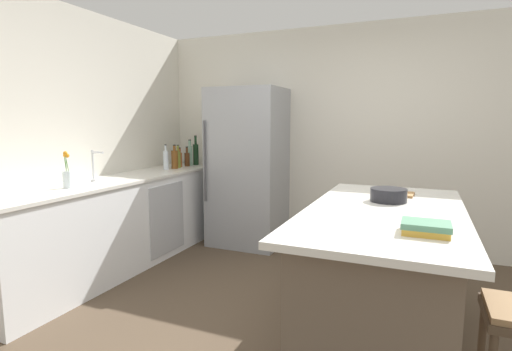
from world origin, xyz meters
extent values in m
plane|color=#4C3D2D|center=(0.00, 0.00, 0.00)|extent=(7.20, 7.20, 0.00)
cube|color=silver|center=(0.00, 2.25, 1.30)|extent=(6.00, 0.10, 2.60)
cube|color=silver|center=(-2.45, 0.00, 1.30)|extent=(0.10, 6.00, 2.60)
cube|color=white|center=(-2.09, 0.63, 0.45)|extent=(0.62, 2.94, 0.90)
cube|color=silver|center=(-2.09, 0.63, 0.91)|extent=(0.65, 2.97, 0.03)
cube|color=#B2B5BA|center=(-1.78, 1.00, 0.45)|extent=(0.01, 0.60, 0.76)
cube|color=brown|center=(0.54, 0.15, 0.45)|extent=(0.80, 1.71, 0.90)
cube|color=silver|center=(0.54, 0.15, 0.92)|extent=(0.96, 1.91, 0.04)
cube|color=#93969B|center=(-1.21, 1.86, 0.95)|extent=(0.85, 0.68, 1.89)
cylinder|color=#4C4C51|center=(-1.59, 1.50, 1.04)|extent=(0.02, 0.02, 0.95)
cylinder|color=silver|center=(-2.15, 0.36, 0.94)|extent=(0.05, 0.05, 0.02)
cylinder|color=silver|center=(-2.15, 0.36, 1.09)|extent=(0.02, 0.02, 0.28)
cylinder|color=silver|center=(-2.09, 0.36, 1.21)|extent=(0.14, 0.02, 0.02)
cylinder|color=silver|center=(-2.06, -0.02, 1.00)|extent=(0.08, 0.08, 0.15)
cylinder|color=#4C7F3D|center=(-2.07, -0.02, 1.10)|extent=(0.01, 0.03, 0.22)
sphere|color=orange|center=(-2.07, -0.02, 1.21)|extent=(0.04, 0.04, 0.04)
cylinder|color=#4C7F3D|center=(-2.06, -0.03, 1.11)|extent=(0.01, 0.02, 0.24)
sphere|color=orange|center=(-2.06, -0.03, 1.23)|extent=(0.04, 0.04, 0.04)
cylinder|color=#4C7F3D|center=(-2.05, -0.02, 1.10)|extent=(0.01, 0.04, 0.22)
sphere|color=orange|center=(-2.05, -0.02, 1.21)|extent=(0.04, 0.04, 0.04)
cylinder|color=#19381E|center=(-2.03, 2.00, 1.07)|extent=(0.07, 0.07, 0.27)
cylinder|color=#19381E|center=(-2.03, 2.00, 1.25)|extent=(0.03, 0.03, 0.10)
cylinder|color=black|center=(-2.03, 2.00, 1.31)|extent=(0.03, 0.03, 0.01)
cylinder|color=#8CB79E|center=(-2.05, 1.90, 1.06)|extent=(0.07, 0.07, 0.25)
cylinder|color=#8CB79E|center=(-2.05, 1.90, 1.22)|extent=(0.03, 0.03, 0.07)
cylinder|color=black|center=(-2.05, 1.90, 1.26)|extent=(0.03, 0.03, 0.01)
cylinder|color=#5B3319|center=(-2.05, 1.82, 1.02)|extent=(0.07, 0.07, 0.17)
cylinder|color=#5B3319|center=(-2.05, 1.82, 1.14)|extent=(0.03, 0.03, 0.07)
cylinder|color=black|center=(-2.05, 1.82, 1.18)|extent=(0.03, 0.03, 0.01)
cylinder|color=#994C23|center=(-2.09, 1.72, 1.02)|extent=(0.05, 0.05, 0.18)
cylinder|color=#994C23|center=(-2.09, 1.72, 1.14)|extent=(0.02, 0.02, 0.05)
cylinder|color=black|center=(-2.09, 1.72, 1.17)|extent=(0.03, 0.03, 0.01)
cylinder|color=olive|center=(-2.05, 1.63, 1.03)|extent=(0.06, 0.06, 0.20)
cylinder|color=olive|center=(-2.05, 1.63, 1.17)|extent=(0.03, 0.03, 0.07)
cylinder|color=black|center=(-2.05, 1.63, 1.21)|extent=(0.03, 0.03, 0.01)
cylinder|color=brown|center=(-2.04, 1.53, 1.04)|extent=(0.08, 0.08, 0.22)
cylinder|color=brown|center=(-2.04, 1.53, 1.18)|extent=(0.03, 0.03, 0.06)
cylinder|color=black|center=(-2.04, 1.53, 1.21)|extent=(0.03, 0.03, 0.01)
cylinder|color=silver|center=(-2.09, 1.42, 1.04)|extent=(0.06, 0.06, 0.22)
cylinder|color=silver|center=(-2.09, 1.42, 1.19)|extent=(0.02, 0.02, 0.07)
cylinder|color=black|center=(-2.09, 1.42, 1.23)|extent=(0.03, 0.03, 0.01)
cube|color=gold|center=(0.78, -0.36, 0.95)|extent=(0.22, 0.18, 0.03)
cube|color=#4C7F60|center=(0.78, -0.36, 0.98)|extent=(0.23, 0.18, 0.03)
cylinder|color=black|center=(0.53, 0.42, 0.98)|extent=(0.25, 0.25, 0.09)
cube|color=#9E7042|center=(0.54, 0.71, 0.95)|extent=(0.31, 0.22, 0.02)
camera|label=1|loc=(0.75, -2.45, 1.49)|focal=27.56mm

